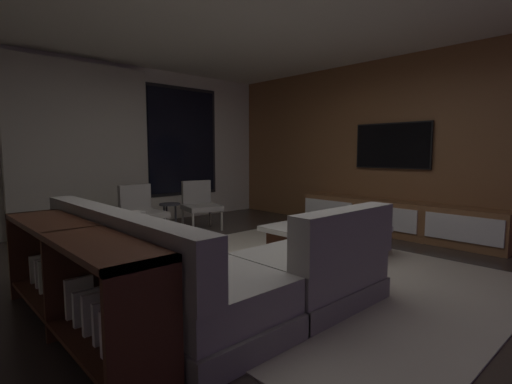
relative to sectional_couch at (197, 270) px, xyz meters
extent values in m
plane|color=#332B26|center=(0.88, 0.07, -0.29)|extent=(9.20, 9.20, 0.00)
cube|color=silver|center=(0.88, 3.73, 1.06)|extent=(6.60, 0.12, 2.70)
cube|color=black|center=(2.18, 3.67, 1.16)|extent=(1.52, 0.02, 2.02)
cube|color=black|center=(2.18, 3.65, 1.16)|extent=(1.40, 0.03, 1.90)
cube|color=#BCB5A3|center=(0.33, 3.55, 1.01)|extent=(2.10, 0.12, 2.60)
cube|color=brown|center=(3.94, 0.07, 1.06)|extent=(0.12, 7.80, 2.70)
cube|color=#ADA391|center=(1.23, -0.03, -0.28)|extent=(3.20, 3.80, 0.01)
cube|color=gray|center=(-0.24, 0.23, -0.20)|extent=(0.90, 2.50, 0.18)
cube|color=#9E9991|center=(-0.24, 0.23, 0.01)|extent=(0.86, 2.42, 0.24)
cube|color=#9E9991|center=(-0.59, 0.23, 0.33)|extent=(0.20, 2.50, 0.40)
cube|color=#9E9991|center=(-0.24, 1.38, 0.22)|extent=(0.90, 0.20, 0.18)
cube|color=gray|center=(0.74, -0.57, -0.20)|extent=(1.10, 0.90, 0.18)
cube|color=#9E9991|center=(0.74, -0.57, 0.01)|extent=(1.07, 0.86, 0.24)
cube|color=#9E9991|center=(0.74, -0.92, 0.33)|extent=(1.10, 0.20, 0.40)
cube|color=beige|center=(-0.47, 0.78, 0.29)|extent=(0.10, 0.36, 0.36)
cube|color=#B2A893|center=(-0.47, -0.07, 0.29)|extent=(0.10, 0.36, 0.36)
cube|color=#401F13|center=(1.97, 0.18, -0.14)|extent=(1.00, 1.00, 0.30)
cube|color=white|center=(1.97, 0.18, 0.04)|extent=(1.16, 1.16, 0.06)
cube|color=#D8D187|center=(2.02, 0.10, 0.09)|extent=(0.24, 0.22, 0.03)
cube|color=#836ED7|center=(2.02, 0.09, 0.11)|extent=(0.25, 0.18, 0.02)
cube|color=#974A73|center=(2.01, 0.10, 0.14)|extent=(0.21, 0.19, 0.03)
cube|color=#9D4F9F|center=(2.00, 0.10, 0.17)|extent=(0.25, 0.20, 0.03)
cylinder|color=#B2ADA0|center=(1.96, 2.20, -0.11)|extent=(0.04, 0.04, 0.36)
cylinder|color=#B2ADA0|center=(1.50, 2.31, -0.11)|extent=(0.04, 0.04, 0.36)
cylinder|color=#B2ADA0|center=(2.08, 2.68, -0.11)|extent=(0.04, 0.04, 0.36)
cylinder|color=#B2ADA0|center=(1.62, 2.80, -0.11)|extent=(0.04, 0.04, 0.36)
cube|color=#9E9991|center=(1.79, 2.50, 0.07)|extent=(0.66, 0.67, 0.08)
cube|color=#9E9991|center=(1.85, 2.73, 0.30)|extent=(0.49, 0.19, 0.38)
cylinder|color=#B2ADA0|center=(1.02, 2.23, -0.11)|extent=(0.04, 0.04, 0.36)
cylinder|color=#B2ADA0|center=(0.54, 2.21, -0.11)|extent=(0.04, 0.04, 0.36)
cylinder|color=#B2ADA0|center=(0.99, 2.73, -0.11)|extent=(0.04, 0.04, 0.36)
cylinder|color=#B2ADA0|center=(0.51, 2.71, -0.11)|extent=(0.04, 0.04, 0.36)
cube|color=#9E9991|center=(0.77, 2.47, 0.07)|extent=(0.57, 0.58, 0.08)
cube|color=#9E9991|center=(0.76, 2.71, 0.30)|extent=(0.49, 0.10, 0.38)
cylinder|color=#333338|center=(1.18, 2.62, -0.06)|extent=(0.03, 0.03, 0.46)
cylinder|color=#333338|center=(1.38, 2.62, -0.06)|extent=(0.03, 0.03, 0.46)
cylinder|color=#333338|center=(1.28, 2.72, -0.06)|extent=(0.03, 0.03, 0.46)
cylinder|color=#333338|center=(1.28, 2.62, 0.16)|extent=(0.32, 0.32, 0.02)
cube|color=brown|center=(3.66, 0.17, -0.03)|extent=(0.44, 3.10, 0.52)
cube|color=white|center=(3.43, -0.87, 0.00)|extent=(0.02, 0.93, 0.33)
cube|color=white|center=(3.43, 0.17, 0.00)|extent=(0.02, 0.93, 0.33)
cube|color=white|center=(3.43, 1.22, 0.00)|extent=(0.02, 0.93, 0.33)
cube|color=#352214|center=(3.61, -0.68, -0.17)|extent=(0.33, 0.68, 0.19)
cube|color=#A3A97D|center=(3.61, -0.94, -0.19)|extent=(0.03, 0.04, 0.16)
cube|color=#A84CB8|center=(3.61, -0.81, -0.17)|extent=(0.03, 0.04, 0.18)
cube|color=#5D53BB|center=(3.61, -0.68, -0.19)|extent=(0.03, 0.04, 0.14)
cube|color=gray|center=(3.61, -0.55, -0.19)|extent=(0.03, 0.04, 0.15)
cube|color=#9167BB|center=(3.61, -0.42, -0.19)|extent=(0.03, 0.04, 0.15)
cube|color=black|center=(3.83, 0.32, 1.06)|extent=(0.04, 1.21, 0.70)
cube|color=black|center=(3.83, 0.32, 1.06)|extent=(0.05, 1.17, 0.66)
cube|color=#401F13|center=(-0.91, 0.13, 0.43)|extent=(0.40, 2.10, 0.04)
cube|color=#401F13|center=(-0.91, 0.13, -0.15)|extent=(0.38, 2.04, 0.03)
cube|color=#401F13|center=(-0.91, -0.90, 0.08)|extent=(0.40, 0.04, 0.74)
cube|color=#401F13|center=(-0.91, 1.16, 0.08)|extent=(0.40, 0.04, 0.74)
cube|color=#401F13|center=(-0.91, 0.13, 0.08)|extent=(0.38, 0.03, 0.74)
cube|color=white|center=(-0.92, -0.74, -0.01)|extent=(0.18, 0.04, 0.24)
cube|color=silver|center=(-0.92, -0.58, -0.01)|extent=(0.18, 0.04, 0.26)
cube|color=silver|center=(-0.90, -0.42, -0.01)|extent=(0.18, 0.04, 0.25)
cube|color=silver|center=(-0.91, -0.26, -0.01)|extent=(0.18, 0.04, 0.25)
cube|color=silver|center=(-0.91, -0.11, -0.02)|extent=(0.18, 0.04, 0.23)
cube|color=silver|center=(-0.91, 0.05, 0.00)|extent=(0.18, 0.04, 0.27)
cube|color=silver|center=(-0.92, 0.21, -0.01)|extent=(0.18, 0.04, 0.26)
cube|color=white|center=(-0.92, 0.37, -0.01)|extent=(0.18, 0.04, 0.26)
cube|color=white|center=(-0.91, 0.52, -0.02)|extent=(0.18, 0.04, 0.23)
cube|color=silver|center=(-0.92, 0.68, -0.01)|extent=(0.18, 0.04, 0.26)
cube|color=white|center=(-0.90, 0.84, -0.02)|extent=(0.18, 0.04, 0.23)
cube|color=silver|center=(-0.91, 1.00, -0.02)|extent=(0.18, 0.04, 0.23)
camera|label=1|loc=(-1.72, -2.55, 0.96)|focal=26.65mm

